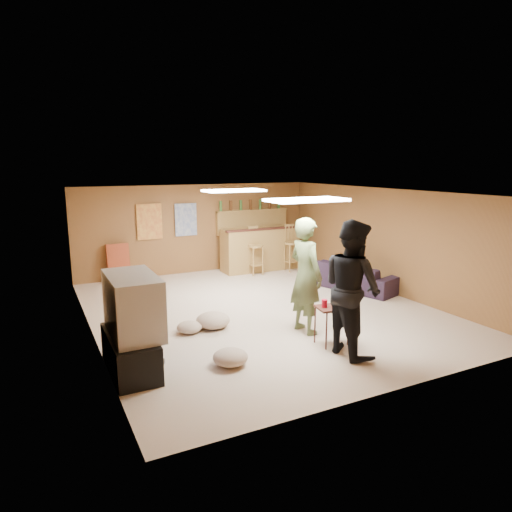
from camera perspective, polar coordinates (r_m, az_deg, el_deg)
name	(u,v)px	position (r m, az deg, el deg)	size (l,w,h in m)	color
ground	(261,310)	(8.66, 0.60, -6.74)	(7.00, 7.00, 0.00)	#C8B099
ceiling	(261,192)	(8.24, 0.63, 7.96)	(6.00, 7.00, 0.02)	silver
wall_back	(197,229)	(11.56, -7.37, 3.40)	(6.00, 0.02, 2.20)	brown
wall_front	(398,304)	(5.59, 17.36, -5.76)	(6.00, 0.02, 2.20)	brown
wall_left	(89,269)	(7.52, -20.16, -1.57)	(0.02, 7.00, 2.20)	brown
wall_right	(386,240)	(10.09, 15.95, 1.88)	(0.02, 7.00, 2.20)	brown
tv_stand	(130,353)	(6.39, -15.45, -11.56)	(0.55, 1.30, 0.50)	black
dvd_box	(147,357)	(6.47, -13.45, -12.13)	(0.35, 0.50, 0.08)	#B2B2B7
tv_body	(133,305)	(6.18, -15.13, -5.92)	(0.60, 1.10, 0.80)	#B2B2B7
tv_screen	(156,302)	(6.25, -12.34, -5.60)	(0.02, 0.95, 0.65)	navy
bar_counter	(260,249)	(11.73, 0.52, 0.89)	(2.00, 0.60, 1.10)	olive
bar_lip	(265,229)	(11.42, 1.10, 3.40)	(2.10, 0.12, 0.05)	#3B1A13
bar_shelf	(252,210)	(11.99, -0.46, 5.71)	(2.00, 0.18, 0.05)	olive
bar_backing	(252,222)	(12.05, -0.50, 4.30)	(2.00, 0.14, 0.60)	olive
poster_left	(149,222)	(11.15, -13.18, 4.20)	(0.60, 0.03, 0.85)	#BF3F26
poster_right	(186,220)	(11.39, -8.77, 4.52)	(0.55, 0.03, 0.80)	#334C99
folding_chair_stack	(118,263)	(10.99, -16.82, -0.86)	(0.50, 0.14, 0.90)	#9E3B1D
ceiling_panel_front	(307,200)	(6.94, 6.35, 6.98)	(1.20, 0.60, 0.04)	white
ceiling_panel_back	(234,191)	(9.32, -2.79, 8.17)	(1.20, 0.60, 0.04)	white
person_olive	(306,276)	(7.37, 6.24, -2.45)	(0.69, 0.45, 1.88)	#59683C
person_black	(352,288)	(6.62, 11.90, -3.92)	(0.95, 0.74, 1.95)	black
sofa	(353,276)	(10.22, 12.06, -2.45)	(1.98, 0.77, 0.58)	black
tray_table	(332,325)	(7.10, 9.42, -8.55)	(0.45, 0.36, 0.59)	#3B1A13
cup_red_near	(324,303)	(6.95, 8.56, -5.88)	(0.09, 0.09, 0.12)	red
cup_red_far	(341,304)	(7.00, 10.53, -5.86)	(0.08, 0.08, 0.11)	red
cup_blue	(337,301)	(7.14, 10.11, -5.52)	(0.07, 0.07, 0.10)	#1742A0
bar_stool_left	(256,252)	(11.21, -0.03, 0.54)	(0.37, 0.37, 1.15)	olive
bar_stool_right	(292,247)	(11.65, 4.49, 1.08)	(0.39, 0.39, 1.22)	olive
cushion_near_tv	(213,320)	(7.75, -5.40, -8.00)	(0.57, 0.57, 0.26)	tan
cushion_mid	(189,327)	(7.59, -8.32, -8.79)	(0.41, 0.41, 0.18)	tan
cushion_far	(230,357)	(6.39, -3.23, -12.52)	(0.49, 0.49, 0.22)	tan
bottle_row	(251,205)	(11.94, -0.68, 6.43)	(1.76, 0.08, 0.26)	#3F7233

